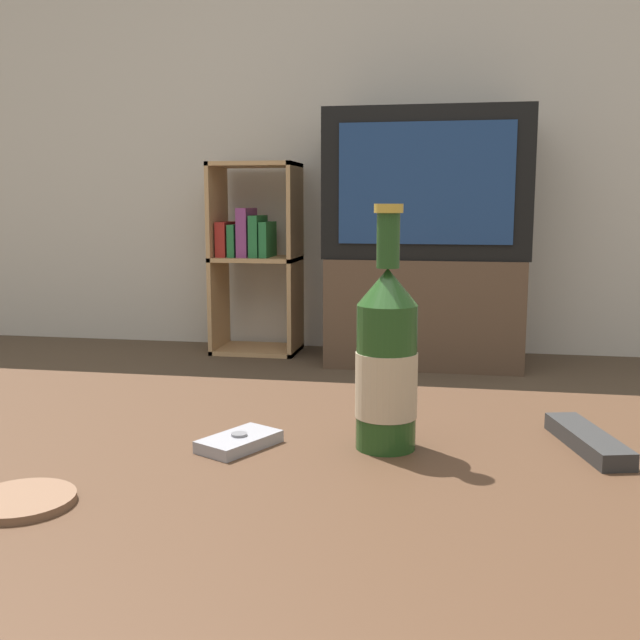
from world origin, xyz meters
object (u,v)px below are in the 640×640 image
object	(u,v)px
tv_stand	(425,310)
remote_control	(588,440)
bookshelf	(253,252)
television	(427,185)
cell_phone	(239,441)
beer_bottle	(387,362)

from	to	relation	value
tv_stand	remote_control	distance (m)	2.58
remote_control	tv_stand	bearing A→B (deg)	81.79
bookshelf	remote_control	world-z (taller)	bookshelf
television	cell_phone	size ratio (longest dim) A/B	8.12
beer_bottle	cell_phone	world-z (taller)	beer_bottle
bookshelf	remote_control	bearing A→B (deg)	-66.95
cell_phone	remote_control	xyz separation A→B (m)	(0.40, 0.07, 0.00)
beer_bottle	cell_phone	size ratio (longest dim) A/B	2.55
bookshelf	remote_control	xyz separation A→B (m)	(1.13, -2.65, -0.04)
tv_stand	beer_bottle	xyz separation A→B (m)	(0.06, -2.60, 0.31)
television	bookshelf	world-z (taller)	television
beer_bottle	remote_control	distance (m)	0.25
cell_phone	bookshelf	bearing A→B (deg)	132.43
television	remote_control	size ratio (longest dim) A/B	5.33
remote_control	television	bearing A→B (deg)	81.79
tv_stand	beer_bottle	size ratio (longest dim) A/B	3.10
tv_stand	remote_control	xyz separation A→B (m)	(0.29, -2.56, 0.21)
tv_stand	television	distance (m)	0.57
bookshelf	beer_bottle	bearing A→B (deg)	-71.53
tv_stand	cell_phone	world-z (taller)	tv_stand
bookshelf	remote_control	distance (m)	2.88
tv_stand	bookshelf	bearing A→B (deg)	173.48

